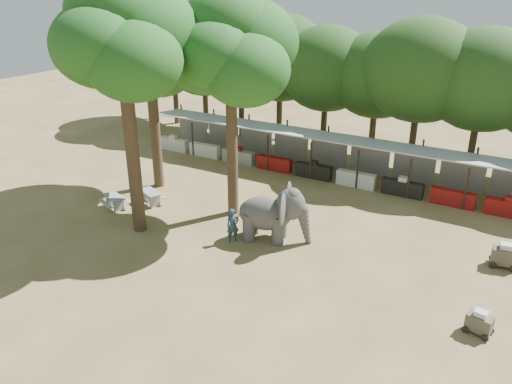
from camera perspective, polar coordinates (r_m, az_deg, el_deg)
The scene contains 12 objects.
ground at distance 21.10m, azimuth -4.57°, elevation -10.16°, with size 100.00×100.00×0.00m, color brown.
vendor_stalls at distance 31.76m, azimuth 9.66°, elevation 3.67°, with size 28.00×2.99×2.80m.
yard_tree_left at distance 29.22m, azimuth -12.18°, elevation 15.98°, with size 7.10×6.90×11.02m.
yard_tree_center at distance 23.45m, azimuth -15.10°, elevation 16.60°, with size 7.10×6.90×12.04m.
yard_tree_back at distance 24.74m, azimuth -3.00°, elevation 16.06°, with size 7.10×6.90×11.36m.
backdrop_trees at distance 35.44m, azimuth 13.23°, elevation 12.64°, with size 46.46×5.95×8.33m.
elephant at distance 23.61m, azimuth 2.06°, elevation -2.46°, with size 3.71×2.71×2.75m.
handler at distance 23.68m, azimuth -2.67°, elevation -3.85°, with size 0.60×0.40×1.67m, color #26384C.
picnic_table_near at distance 28.29m, azimuth -15.84°, elevation -0.92°, with size 1.81×1.72×0.72m.
picnic_table_far at distance 28.36m, azimuth -11.98°, elevation -0.42°, with size 1.91×1.83×0.75m.
cart_front at distance 19.73m, azimuth 24.16°, elevation -13.43°, with size 1.05×0.79×0.92m.
cart_back at distance 24.28m, azimuth 26.55°, elevation -6.51°, with size 1.22×0.88×1.12m.
Camera 1 is at (10.30, -14.38, 11.50)m, focal length 35.00 mm.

